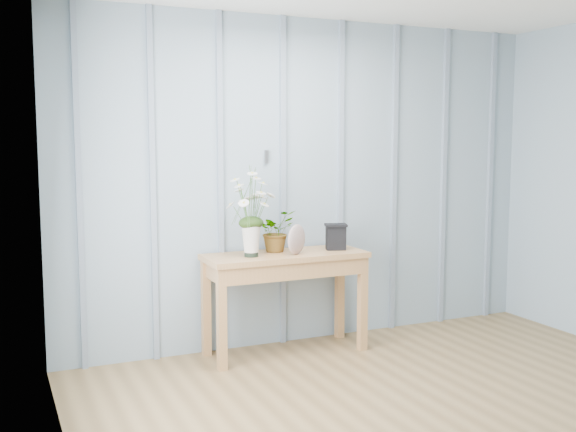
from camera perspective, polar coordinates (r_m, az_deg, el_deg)
name	(u,v)px	position (r m, az deg, el deg)	size (l,w,h in m)	color
room_shell	(411,70)	(4.12, 10.40, 12.06)	(4.00, 4.50, 2.50)	#90A5B4
sideboard	(285,268)	(4.97, -0.24, -4.46)	(1.20, 0.45, 0.75)	#A97644
daisy_vase	(251,202)	(4.76, -3.16, 1.21)	(0.44, 0.34, 0.63)	black
spider_plant	(276,231)	(5.00, -1.06, -1.27)	(0.28, 0.24, 0.31)	#1B340F
felt_disc_vessel	(297,239)	(4.88, 0.73, -1.99)	(0.22, 0.06, 0.22)	brown
carved_box	(336,236)	(5.10, 4.07, -1.74)	(0.19, 0.17, 0.20)	black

